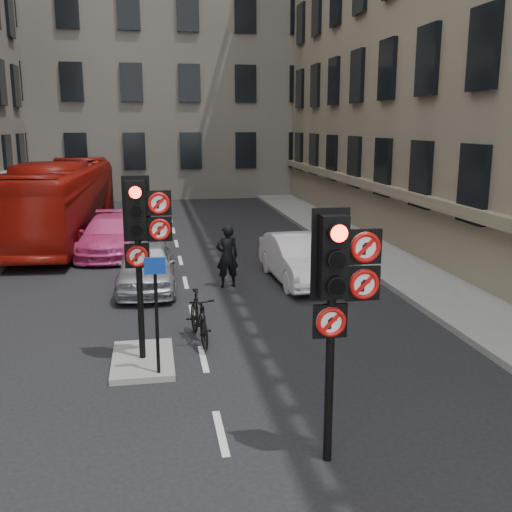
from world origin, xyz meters
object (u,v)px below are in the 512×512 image
object	(u,v)px
car_silver	(147,266)
info_sign	(156,299)
motorcyclist	(227,256)
bus_red	(60,202)
motorcycle	(199,317)
car_white	(299,259)
signal_near	(338,283)
signal_far	(142,229)
car_pink	(110,236)

from	to	relation	value
car_silver	info_sign	bearing A→B (deg)	-86.35
motorcyclist	bus_red	bearing A→B (deg)	-61.85
car_silver	motorcyclist	world-z (taller)	motorcyclist
motorcyclist	info_sign	size ratio (longest dim) A/B	0.82
bus_red	motorcycle	size ratio (longest dim) A/B	6.21
car_white	motorcyclist	world-z (taller)	motorcyclist
car_silver	signal_near	bearing A→B (deg)	-73.03
motorcycle	info_sign	world-z (taller)	info_sign
signal_near	info_sign	bearing A→B (deg)	126.81
signal_far	car_white	size ratio (longest dim) A/B	0.84
motorcycle	info_sign	size ratio (longest dim) A/B	0.83
info_sign	motorcycle	bearing A→B (deg)	62.90
signal_far	info_sign	bearing A→B (deg)	-75.24
car_silver	motorcyclist	distance (m)	2.31
car_pink	bus_red	distance (m)	3.63
car_pink	bus_red	bearing A→B (deg)	130.61
motorcycle	motorcyclist	world-z (taller)	motorcyclist
signal_near	bus_red	xyz separation A→B (m)	(-5.99, 17.33, -0.99)
signal_near	car_white	size ratio (longest dim) A/B	0.84
car_white	bus_red	bearing A→B (deg)	132.68
signal_near	motorcyclist	size ratio (longest dim) A/B	1.97
car_pink	motorcyclist	world-z (taller)	motorcyclist
signal_far	car_white	bearing A→B (deg)	51.27
car_silver	motorcyclist	bearing A→B (deg)	-2.73
car_silver	info_sign	size ratio (longest dim) A/B	1.83
signal_near	signal_far	world-z (taller)	signal_far
signal_near	bus_red	bearing A→B (deg)	109.06
car_pink	signal_near	bearing A→B (deg)	-69.84
signal_near	info_sign	xyz separation A→B (m)	(-2.39, 3.19, -1.04)
signal_near	motorcycle	world-z (taller)	signal_near
bus_red	info_sign	world-z (taller)	bus_red
car_pink	info_sign	bearing A→B (deg)	-77.24
signal_far	car_pink	bearing A→B (deg)	97.26
signal_near	signal_far	bearing A→B (deg)	123.02
car_silver	motorcycle	world-z (taller)	car_silver
bus_red	motorcycle	xyz separation A→B (m)	(4.50, -12.32, -1.04)
car_white	bus_red	distance (m)	11.07
signal_far	motorcyclist	world-z (taller)	signal_far
info_sign	car_silver	bearing A→B (deg)	91.21
motorcyclist	motorcycle	bearing A→B (deg)	67.51
car_white	motorcycle	world-z (taller)	car_white
car_white	motorcyclist	distance (m)	2.20
signal_far	info_sign	xyz separation A→B (m)	(0.21, -0.81, -1.16)
motorcycle	motorcyclist	distance (m)	4.51
signal_near	bus_red	distance (m)	18.36
car_silver	car_pink	bearing A→B (deg)	106.77
signal_near	car_silver	distance (m)	10.05
car_pink	bus_red	xyz separation A→B (m)	(-2.05, 2.86, 0.90)
signal_near	signal_far	size ratio (longest dim) A/B	1.00
info_sign	signal_far	bearing A→B (deg)	104.02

